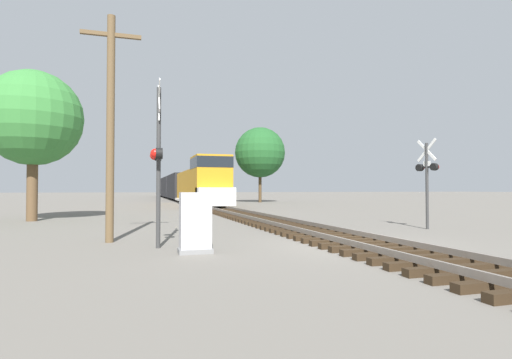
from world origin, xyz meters
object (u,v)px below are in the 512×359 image
Objects in this scene: relay_cabinet at (195,223)px; utility_pole at (110,123)px; freight_train at (177,187)px; tree_far_right at (33,119)px; crossing_signal_near at (158,157)px; crossing_signal_far at (427,173)px; tree_mid_background at (260,153)px.

utility_pole reaches higher than relay_cabinet.
tree_far_right is at bearing -105.59° from freight_train.
freight_train is at bearing 174.54° from crossing_signal_near.
utility_pole is at bearing 81.20° from crossing_signal_far.
crossing_signal_far is at bearing -83.77° from freight_train.
crossing_signal_far is 12.34m from utility_pole.
crossing_signal_near is 1.26× the size of crossing_signal_far.
freight_train is at bearing 82.17° from utility_pole.
freight_train is 41.78m from tree_far_right.
tree_far_right is at bearing -152.98° from crossing_signal_near.
freight_train reaches higher than crossing_signal_far.
tree_mid_background reaches higher than relay_cabinet.
freight_train is 9.39× the size of utility_pole.
relay_cabinet is at bearing -51.37° from utility_pole.
utility_pole is (-1.35, 1.64, 1.15)m from crossing_signal_near.
tree_far_right is at bearing 113.83° from utility_pole.
tree_mid_background is at bearing -61.98° from freight_train.
relay_cabinet is 0.17× the size of tree_mid_background.
crossing_signal_near is at bearing -111.59° from tree_mid_background.
tree_mid_background is at bearing 159.06° from crossing_signal_near.
utility_pole is 10.84m from tree_far_right.
crossing_signal_near is 11.13m from crossing_signal_far.
crossing_signal_far is 33.65m from tree_mid_background.
crossing_signal_near is (-5.52, -51.57, 0.57)m from freight_train.
tree_far_right is at bearing -129.34° from tree_mid_background.
tree_mid_background reaches higher than tree_far_right.
tree_mid_background is at bearing 50.66° from tree_far_right.
utility_pole reaches higher than crossing_signal_near.
relay_cabinet is 4.62m from utility_pole.
crossing_signal_far is at bearing 18.80° from relay_cabinet.
freight_train is 52.94m from relay_cabinet.
tree_far_right is (-11.20, -40.12, 3.29)m from freight_train.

